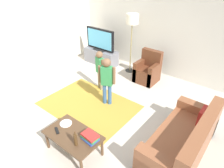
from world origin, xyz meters
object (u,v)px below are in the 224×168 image
tv_stand (101,57)px  coffee_table (73,136)px  child_near_tv (100,67)px  child_center (107,78)px  plate (66,123)px  tv (100,40)px  book_stack (90,137)px  tv_remote (57,130)px  bottle (76,139)px  floor_lamp (132,22)px  armchair (148,71)px  couch (185,143)px

tv_stand → coffee_table: (2.13, -3.15, 0.13)m
coffee_table → child_near_tv: bearing=119.1°
child_center → plate: size_ratio=5.45×
tv → child_center: bearing=-44.5°
tv_stand → plate: bearing=-59.0°
book_stack → plate: book_stack is taller
tv → tv_remote: 3.76m
bottle → plate: bearing=157.1°
child_center → book_stack: child_center is taller
child_center → bottle: size_ratio=4.14×
floor_lamp → child_center: 2.06m
tv_stand → armchair: (1.85, -0.04, 0.05)m
child_center → coffee_table: 1.61m
couch → plate: (-1.87, -1.07, 0.14)m
child_center → tv_stand: bearing=135.1°
plate → child_near_tv: bearing=112.9°
couch → child_near_tv: child_near_tv is taller
book_stack → plate: (-0.62, -0.00, -0.05)m
book_stack → floor_lamp: bearing=113.0°
armchair → coffee_table: (0.28, -3.11, 0.07)m
child_near_tv → tv: bearing=131.3°
armchair → child_center: bearing=-96.9°
child_center → plate: 1.44m
couch → tv_remote: bearing=-145.2°
plate → floor_lamp: bearing=102.9°
couch → coffee_table: 1.96m
tv → bottle: size_ratio=3.80×
child_near_tv → coffee_table: 2.20m
armchair → bottle: size_ratio=3.11×
bottle → tv_remote: 0.51m
tv_stand → tv: 0.60m
plate → tv_remote: bearing=-84.9°
tv → armchair: 1.93m
tv_remote → couch: bearing=59.4°
child_center → tv_remote: size_ratio=7.05×
tv → couch: 4.22m
tv → couch: tv is taller
child_near_tv → plate: bearing=-67.1°
tv_stand → floor_lamp: size_ratio=0.67×
child_near_tv → tv_remote: bearing=-68.9°
couch → armchair: size_ratio=2.00×
bottle → tv_remote: bearing=180.0°
tv_stand → coffee_table: 3.80m
tv_stand → bottle: size_ratio=4.14×
couch → coffee_table: (-1.57, -1.17, 0.08)m
bottle → child_center: bearing=113.3°
tv → bottle: tv is taller
tv → tv_remote: size_ratio=6.47×
floor_lamp → coffee_table: size_ratio=1.78×
couch → book_stack: size_ratio=6.09×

